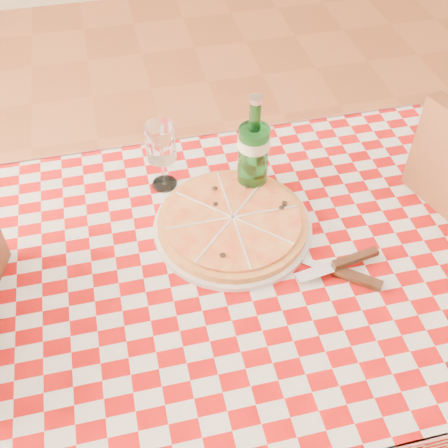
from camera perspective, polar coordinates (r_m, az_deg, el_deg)
The scene contains 6 objects.
dining_table at distance 1.29m, azimuth 1.48°, elevation -6.58°, with size 1.20×0.80×0.75m.
tablecloth at distance 1.22m, azimuth 1.56°, elevation -3.91°, with size 1.30×0.90×0.01m, color #970909.
pizza_plate at distance 1.26m, azimuth 0.89°, elevation 0.25°, with size 0.36×0.36×0.05m, color #BD843F, non-canonical shape.
water_bottle at distance 1.28m, azimuth 3.03°, elevation 7.84°, with size 0.08×0.08×0.27m, color #175E23, non-canonical shape.
wine_glass at distance 1.33m, azimuth -6.32°, elevation 6.82°, with size 0.07×0.07×0.18m, color white, non-canonical shape.
cutlery at distance 1.21m, azimuth 11.01°, elevation -4.33°, with size 0.27×0.22×0.03m, color silver, non-canonical shape.
Camera 1 is at (-0.21, -0.74, 1.69)m, focal length 45.00 mm.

